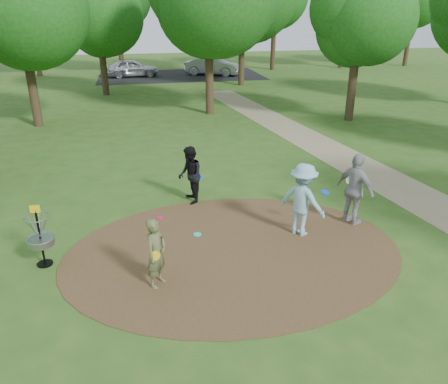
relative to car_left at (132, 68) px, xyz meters
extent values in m
plane|color=#2D5119|center=(2.15, -29.97, -0.75)|extent=(100.00, 100.00, 0.00)
cylinder|color=#47301C|center=(2.15, -29.97, -0.74)|extent=(8.40, 8.40, 0.02)
cube|color=#8C7A5B|center=(8.65, -27.97, -0.74)|extent=(7.55, 39.89, 0.01)
cube|color=black|center=(4.15, 0.03, -0.74)|extent=(14.00, 8.00, 0.01)
imported|color=#575F37|center=(0.22, -31.01, 0.05)|extent=(0.65, 0.69, 1.59)
cylinder|color=yellow|center=(0.19, -31.19, 0.09)|extent=(0.22, 0.10, 0.22)
imported|color=#8AB9CE|center=(4.09, -29.44, 0.24)|extent=(1.38, 1.45, 1.98)
cylinder|color=#0D3DE8|center=(4.70, -29.44, 0.41)|extent=(0.25, 0.25, 0.08)
imported|color=black|center=(1.50, -26.82, 0.14)|extent=(0.71, 0.89, 1.78)
cylinder|color=blue|center=(1.78, -26.78, 0.04)|extent=(0.23, 0.11, 0.22)
imported|color=#9C9C9E|center=(5.72, -29.15, 0.27)|extent=(0.94, 1.29, 2.04)
cylinder|color=white|center=(5.55, -29.12, 0.56)|extent=(0.23, 0.11, 0.22)
cylinder|color=#1AD7C7|center=(1.38, -28.99, -0.72)|extent=(0.22, 0.22, 0.02)
cylinder|color=#D8154E|center=(0.48, -27.79, -0.72)|extent=(0.22, 0.22, 0.02)
imported|color=#B9BAC1|center=(0.00, 0.00, 0.00)|extent=(4.53, 2.20, 1.49)
imported|color=#94949B|center=(6.93, -0.40, 0.05)|extent=(5.06, 3.63, 1.59)
cylinder|color=black|center=(-2.35, -29.67, -0.07)|extent=(0.05, 0.05, 1.35)
cylinder|color=black|center=(-2.35, -29.67, -0.73)|extent=(0.36, 0.36, 0.04)
cylinder|color=gray|center=(-2.35, -29.67, -0.13)|extent=(0.60, 0.60, 0.16)
torus|color=gray|center=(-2.35, -29.67, -0.05)|extent=(0.63, 0.63, 0.03)
torus|color=gray|center=(-2.35, -29.67, 0.50)|extent=(0.58, 0.58, 0.02)
cube|color=yellow|center=(-2.35, -29.67, 0.70)|extent=(0.22, 0.02, 0.18)
cylinder|color=#332316|center=(-4.85, -15.97, 1.15)|extent=(0.44, 0.44, 3.80)
sphere|color=#194C14|center=(-4.85, -15.97, 4.58)|extent=(5.53, 5.53, 5.53)
cylinder|color=#332316|center=(4.15, -14.97, 1.34)|extent=(0.44, 0.44, 4.18)
sphere|color=#194C14|center=(4.15, -14.97, 5.14)|extent=(6.21, 6.21, 6.21)
cylinder|color=#332316|center=(11.15, -17.97, 1.06)|extent=(0.44, 0.44, 3.61)
sphere|color=#194C14|center=(11.15, -17.97, 4.08)|extent=(4.41, 4.41, 4.41)
cylinder|color=#332316|center=(-1.85, -7.97, 0.96)|extent=(0.44, 0.44, 3.42)
sphere|color=#194C14|center=(-1.85, -7.97, 4.04)|extent=(4.95, 4.95, 4.95)
cylinder|color=#332316|center=(8.15, -5.97, 1.44)|extent=(0.44, 0.44, 4.37)
camera|label=1|loc=(0.03, -39.14, 4.88)|focal=35.00mm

